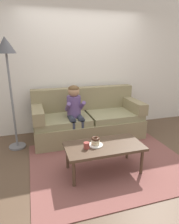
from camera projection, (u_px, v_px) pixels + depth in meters
ground at (104, 155)px, 3.36m from camera, size 10.00×10.00×0.00m
wall_back at (82, 65)px, 4.21m from camera, size 8.00×0.10×2.80m
area_rug at (109, 163)px, 3.13m from camera, size 2.43×1.90×0.01m
couch at (88, 120)px, 4.02m from camera, size 2.15×0.90×0.97m
coffee_table at (104, 148)px, 2.81m from camera, size 1.11×0.56×0.42m
person_child at (75, 109)px, 3.65m from camera, size 0.34×0.58×1.10m
plate at (95, 145)px, 2.79m from camera, size 0.21×0.21×0.01m
donut at (95, 143)px, 2.79m from camera, size 0.16×0.16×0.04m
donut_second at (95, 141)px, 2.78m from camera, size 0.12×0.12×0.04m
donut_third at (96, 139)px, 2.76m from camera, size 0.14×0.14×0.04m
mug at (87, 145)px, 2.70m from camera, size 0.08×0.08×0.09m
toy_controller at (128, 151)px, 3.45m from camera, size 0.23×0.09×0.05m
floor_lamp at (7, 59)px, 3.17m from camera, size 0.32×0.32×1.92m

